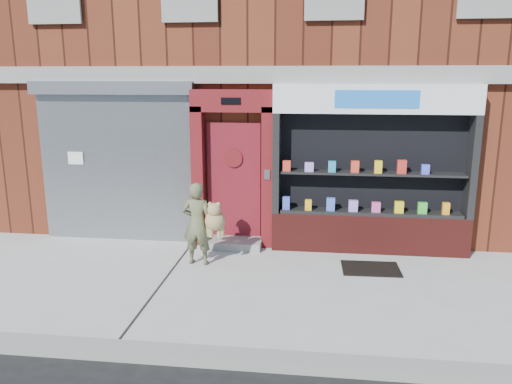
# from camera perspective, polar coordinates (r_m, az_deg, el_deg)

# --- Properties ---
(ground) EXTENTS (80.00, 80.00, 0.00)m
(ground) POSITION_cam_1_polar(r_m,az_deg,el_deg) (7.76, 0.71, -10.66)
(ground) COLOR #9E9E99
(ground) RESTS_ON ground
(curb) EXTENTS (60.00, 0.30, 0.12)m
(curb) POSITION_cam_1_polar(r_m,az_deg,el_deg) (5.83, -1.72, -18.56)
(curb) COLOR gray
(curb) RESTS_ON ground
(building) EXTENTS (12.00, 8.16, 8.00)m
(building) POSITION_cam_1_polar(r_m,az_deg,el_deg) (13.11, 3.74, 16.88)
(building) COLOR #511F12
(building) RESTS_ON ground
(shutter_bay) EXTENTS (3.10, 0.30, 3.04)m
(shutter_bay) POSITION_cam_1_polar(r_m,az_deg,el_deg) (9.84, -15.67, 4.39)
(shutter_bay) COLOR gray
(shutter_bay) RESTS_ON ground
(red_door_bay) EXTENTS (1.52, 0.58, 2.90)m
(red_door_bay) POSITION_cam_1_polar(r_m,az_deg,el_deg) (9.20, -2.65, 2.63)
(red_door_bay) COLOR #500D11
(red_door_bay) RESTS_ON ground
(pharmacy_bay) EXTENTS (3.50, 0.41, 3.00)m
(pharmacy_bay) POSITION_cam_1_polar(r_m,az_deg,el_deg) (9.10, 13.01, 1.64)
(pharmacy_bay) COLOR #571714
(pharmacy_bay) RESTS_ON ground
(woman) EXTENTS (0.75, 0.38, 1.42)m
(woman) POSITION_cam_1_polar(r_m,az_deg,el_deg) (8.43, -6.35, -3.51)
(woman) COLOR #575C3C
(woman) RESTS_ON ground
(doormat) EXTENTS (0.96, 0.68, 0.02)m
(doormat) POSITION_cam_1_polar(r_m,az_deg,el_deg) (8.58, 12.97, -8.53)
(doormat) COLOR black
(doormat) RESTS_ON ground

